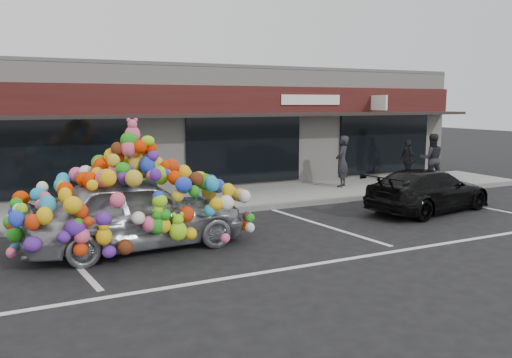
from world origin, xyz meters
name	(u,v)px	position (x,y,z in m)	size (l,w,h in m)	color
ground	(222,241)	(0.00, 0.00, 0.00)	(90.00, 90.00, 0.00)	black
shop_building	(138,127)	(0.00, 8.44, 2.16)	(24.00, 7.20, 4.31)	beige
sidewalk	(172,205)	(0.00, 4.00, 0.07)	(26.00, 3.00, 0.15)	gray
kerb	(188,215)	(0.00, 2.50, 0.07)	(26.00, 0.18, 0.16)	slate
parking_stripe_left	(69,257)	(-3.20, 0.20, 0.00)	(0.12, 4.40, 0.01)	silver
parking_stripe_mid	(324,225)	(2.80, 0.20, 0.00)	(0.12, 4.40, 0.01)	silver
parking_stripe_right	(478,207)	(8.20, 0.20, 0.00)	(0.12, 4.40, 0.01)	silver
lane_line	(359,257)	(2.00, -2.30, 0.00)	(14.00, 0.12, 0.01)	silver
toy_car	(136,204)	(-1.83, 0.23, 0.95)	(3.25, 4.90, 2.80)	#A3AAAD
black_sedan	(428,190)	(6.38, 0.36, 0.60)	(4.14, 1.68, 1.20)	black
pedestrian_a	(342,161)	(6.10, 4.17, 1.04)	(0.65, 0.43, 1.78)	black
pedestrian_b	(431,159)	(9.43, 3.40, 1.05)	(0.88, 0.68, 1.80)	black
pedestrian_c	(408,160)	(9.18, 4.34, 0.91)	(0.37, 0.89, 1.52)	#272329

